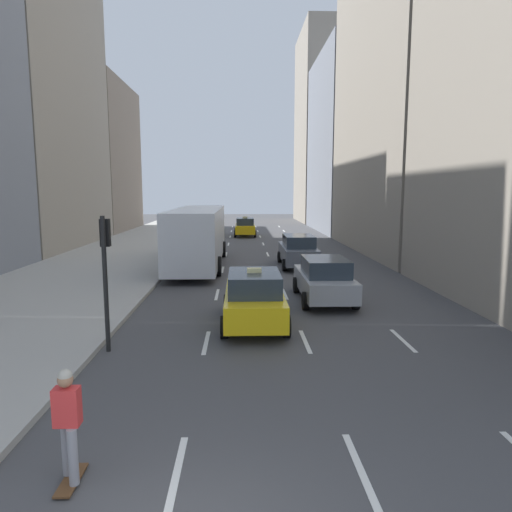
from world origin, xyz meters
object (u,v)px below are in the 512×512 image
(sedan_black_near, at_px, (298,251))
(sedan_silver_behind, at_px, (324,279))
(taxi_lead, at_px, (254,298))
(skateboarder, at_px, (68,421))
(taxi_second, at_px, (245,227))
(city_bus, at_px, (198,235))
(traffic_light_pole, at_px, (105,261))

(sedan_black_near, height_order, sedan_silver_behind, sedan_black_near)
(taxi_lead, xyz_separation_m, skateboarder, (-2.90, -7.85, 0.08))
(taxi_second, bearing_deg, skateboarder, -94.53)
(sedan_silver_behind, xyz_separation_m, skateboarder, (-5.70, -10.97, 0.10))
(sedan_black_near, xyz_separation_m, skateboarder, (-5.70, -19.03, 0.05))
(city_bus, bearing_deg, traffic_light_pole, -94.69)
(city_bus, height_order, skateboarder, city_bus)
(city_bus, bearing_deg, sedan_black_near, -5.15)
(skateboarder, bearing_deg, taxi_second, 85.47)
(taxi_second, distance_m, traffic_light_pole, 31.24)
(taxi_lead, height_order, traffic_light_pole, traffic_light_pole)
(taxi_lead, xyz_separation_m, sedan_black_near, (2.80, 11.18, 0.04))
(sedan_black_near, xyz_separation_m, traffic_light_pole, (-6.75, -13.36, 1.49))
(taxi_second, relative_size, sedan_black_near, 0.90)
(city_bus, bearing_deg, skateboarder, -90.27)
(taxi_second, xyz_separation_m, traffic_light_pole, (-3.95, -30.95, 1.53))
(sedan_silver_behind, height_order, skateboarder, skateboarder)
(sedan_silver_behind, bearing_deg, taxi_lead, -131.96)
(taxi_second, distance_m, skateboarder, 36.73)
(sedan_black_near, relative_size, city_bus, 0.42)
(traffic_light_pole, bearing_deg, sedan_black_near, 63.20)
(taxi_lead, distance_m, city_bus, 12.06)
(taxi_lead, distance_m, taxi_second, 28.77)
(sedan_black_near, bearing_deg, taxi_second, 99.05)
(city_bus, xyz_separation_m, skateboarder, (-0.09, -19.54, -0.82))
(sedan_black_near, bearing_deg, sedan_silver_behind, -90.00)
(sedan_black_near, relative_size, traffic_light_pole, 1.35)
(sedan_black_near, height_order, traffic_light_pole, traffic_light_pole)
(taxi_lead, relative_size, traffic_light_pole, 1.22)
(sedan_black_near, relative_size, sedan_silver_behind, 1.08)
(city_bus, distance_m, traffic_light_pole, 13.93)
(taxi_lead, height_order, sedan_black_near, taxi_lead)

